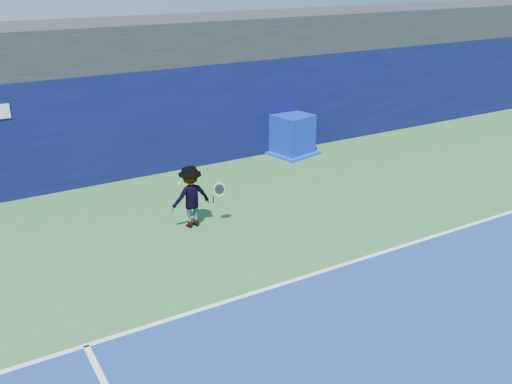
% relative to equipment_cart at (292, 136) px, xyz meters
% --- Properties ---
extents(ground, '(80.00, 80.00, 0.00)m').
position_rel_equipment_cart_xyz_m(ground, '(-3.38, -9.62, -0.59)').
color(ground, '#2E6731').
rests_on(ground, ground).
extents(baseline, '(24.00, 0.10, 0.01)m').
position_rel_equipment_cart_xyz_m(baseline, '(-3.38, -6.62, -0.58)').
color(baseline, white).
rests_on(baseline, ground).
extents(stadium_band, '(36.00, 3.00, 1.20)m').
position_rel_equipment_cart_xyz_m(stadium_band, '(-3.38, 1.88, 3.01)').
color(stadium_band, '#212227').
rests_on(stadium_band, back_wall_assembly).
extents(back_wall_assembly, '(36.00, 1.03, 3.00)m').
position_rel_equipment_cart_xyz_m(back_wall_assembly, '(-3.39, 0.88, 0.91)').
color(back_wall_assembly, '#0B0E3D').
rests_on(back_wall_assembly, ground).
extents(equipment_cart, '(1.60, 1.60, 1.28)m').
position_rel_equipment_cart_xyz_m(equipment_cart, '(0.00, 0.00, 0.00)').
color(equipment_cart, '#0B209D').
rests_on(equipment_cart, ground).
extents(tennis_player, '(1.20, 0.65, 1.47)m').
position_rel_equipment_cart_xyz_m(tennis_player, '(-5.03, -3.34, 0.15)').
color(tennis_player, white).
rests_on(tennis_player, ground).
extents(tennis_ball, '(0.07, 0.07, 0.07)m').
position_rel_equipment_cart_xyz_m(tennis_ball, '(-5.35, -3.49, 0.59)').
color(tennis_ball, '#C1F11A').
rests_on(tennis_ball, ground).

